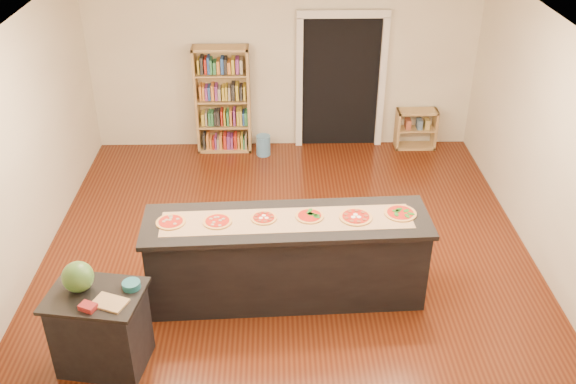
{
  "coord_description": "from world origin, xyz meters",
  "views": [
    {
      "loc": [
        -0.14,
        -6.06,
        4.68
      ],
      "look_at": [
        0.0,
        0.2,
        1.0
      ],
      "focal_mm": 40.0,
      "sensor_mm": 36.0,
      "label": 1
    }
  ],
  "objects_px": {
    "low_shelf": "(416,129)",
    "kitchen_island": "(287,258)",
    "bookshelf": "(223,100)",
    "waste_bin": "(263,145)",
    "side_counter": "(101,329)",
    "watermelon": "(78,277)"
  },
  "relations": [
    {
      "from": "low_shelf",
      "to": "waste_bin",
      "type": "bearing_deg",
      "value": -174.98
    },
    {
      "from": "side_counter",
      "to": "bookshelf",
      "type": "bearing_deg",
      "value": 88.82
    },
    {
      "from": "bookshelf",
      "to": "waste_bin",
      "type": "relative_size",
      "value": 5.2
    },
    {
      "from": "bookshelf",
      "to": "waste_bin",
      "type": "xyz_separation_m",
      "value": [
        0.62,
        -0.2,
        -0.69
      ]
    },
    {
      "from": "kitchen_island",
      "to": "waste_bin",
      "type": "xyz_separation_m",
      "value": [
        -0.3,
        3.48,
        -0.34
      ]
    },
    {
      "from": "low_shelf",
      "to": "watermelon",
      "type": "relative_size",
      "value": 2.21
    },
    {
      "from": "side_counter",
      "to": "waste_bin",
      "type": "distance_m",
      "value": 4.74
    },
    {
      "from": "side_counter",
      "to": "low_shelf",
      "type": "relative_size",
      "value": 1.35
    },
    {
      "from": "low_shelf",
      "to": "watermelon",
      "type": "xyz_separation_m",
      "value": [
        -4.11,
        -4.63,
        0.69
      ]
    },
    {
      "from": "bookshelf",
      "to": "low_shelf",
      "type": "xyz_separation_m",
      "value": [
        3.08,
        0.01,
        -0.53
      ]
    },
    {
      "from": "kitchen_island",
      "to": "side_counter",
      "type": "height_order",
      "value": "kitchen_island"
    },
    {
      "from": "kitchen_island",
      "to": "side_counter",
      "type": "distance_m",
      "value": 2.07
    },
    {
      "from": "kitchen_island",
      "to": "bookshelf",
      "type": "height_order",
      "value": "bookshelf"
    },
    {
      "from": "waste_bin",
      "to": "bookshelf",
      "type": "bearing_deg",
      "value": 161.85
    },
    {
      "from": "side_counter",
      "to": "low_shelf",
      "type": "height_order",
      "value": "side_counter"
    },
    {
      "from": "side_counter",
      "to": "bookshelf",
      "type": "distance_m",
      "value": 4.79
    },
    {
      "from": "waste_bin",
      "to": "watermelon",
      "type": "distance_m",
      "value": 4.79
    },
    {
      "from": "low_shelf",
      "to": "watermelon",
      "type": "height_order",
      "value": "watermelon"
    },
    {
      "from": "kitchen_island",
      "to": "watermelon",
      "type": "bearing_deg",
      "value": -156.76
    },
    {
      "from": "low_shelf",
      "to": "kitchen_island",
      "type": "bearing_deg",
      "value": -120.26
    },
    {
      "from": "kitchen_island",
      "to": "bookshelf",
      "type": "bearing_deg",
      "value": 101.68
    },
    {
      "from": "bookshelf",
      "to": "waste_bin",
      "type": "bearing_deg",
      "value": -18.15
    }
  ]
}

